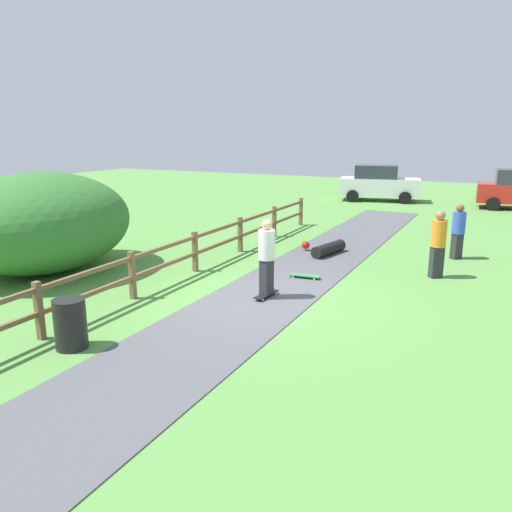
{
  "coord_description": "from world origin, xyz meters",
  "views": [
    {
      "loc": [
        4.82,
        -9.85,
        3.75
      ],
      "look_at": [
        -0.1,
        -0.02,
        1.0
      ],
      "focal_mm": 35.49,
      "sensor_mm": 36.0,
      "label": 1
    }
  ],
  "objects_px": {
    "bush_large": "(42,222)",
    "skater_riding": "(267,254)",
    "bystander_orange": "(438,241)",
    "bystander_blue": "(458,229)",
    "trash_bin": "(70,324)",
    "skateboard_loose": "(304,276)",
    "parked_car_white": "(379,183)",
    "skater_fallen": "(327,248)"
  },
  "relations": [
    {
      "from": "trash_bin",
      "to": "skater_riding",
      "type": "height_order",
      "value": "skater_riding"
    },
    {
      "from": "bystander_orange",
      "to": "skater_fallen",
      "type": "bearing_deg",
      "value": 162.07
    },
    {
      "from": "trash_bin",
      "to": "bystander_orange",
      "type": "xyz_separation_m",
      "value": [
        5.13,
        7.48,
        0.52
      ]
    },
    {
      "from": "trash_bin",
      "to": "parked_car_white",
      "type": "bearing_deg",
      "value": 89.29
    },
    {
      "from": "trash_bin",
      "to": "bush_large",
      "type": "bearing_deg",
      "value": 142.75
    },
    {
      "from": "skater_fallen",
      "to": "parked_car_white",
      "type": "relative_size",
      "value": 0.34
    },
    {
      "from": "bush_large",
      "to": "trash_bin",
      "type": "xyz_separation_m",
      "value": [
        4.5,
        -3.42,
        -0.89
      ]
    },
    {
      "from": "bystander_blue",
      "to": "parked_car_white",
      "type": "bearing_deg",
      "value": 113.76
    },
    {
      "from": "skater_fallen",
      "to": "trash_bin",
      "type": "bearing_deg",
      "value": -101.75
    },
    {
      "from": "bystander_orange",
      "to": "bystander_blue",
      "type": "relative_size",
      "value": 1.08
    },
    {
      "from": "skateboard_loose",
      "to": "bystander_orange",
      "type": "distance_m",
      "value": 3.54
    },
    {
      "from": "bush_large",
      "to": "skater_riding",
      "type": "bearing_deg",
      "value": 5.13
    },
    {
      "from": "skateboard_loose",
      "to": "bystander_blue",
      "type": "distance_m",
      "value": 5.25
    },
    {
      "from": "trash_bin",
      "to": "skater_riding",
      "type": "relative_size",
      "value": 0.5
    },
    {
      "from": "bystander_blue",
      "to": "parked_car_white",
      "type": "height_order",
      "value": "parked_car_white"
    },
    {
      "from": "bystander_blue",
      "to": "bush_large",
      "type": "bearing_deg",
      "value": -147.03
    },
    {
      "from": "bystander_orange",
      "to": "skateboard_loose",
      "type": "bearing_deg",
      "value": -151.25
    },
    {
      "from": "bystander_blue",
      "to": "parked_car_white",
      "type": "xyz_separation_m",
      "value": [
        -5.13,
        11.65,
        0.06
      ]
    },
    {
      "from": "skateboard_loose",
      "to": "parked_car_white",
      "type": "relative_size",
      "value": 0.18
    },
    {
      "from": "skater_fallen",
      "to": "skater_riding",
      "type": "bearing_deg",
      "value": -88.49
    },
    {
      "from": "skater_riding",
      "to": "bystander_blue",
      "type": "relative_size",
      "value": 1.11
    },
    {
      "from": "skater_riding",
      "to": "trash_bin",
      "type": "bearing_deg",
      "value": -115.43
    },
    {
      "from": "trash_bin",
      "to": "bystander_orange",
      "type": "distance_m",
      "value": 9.08
    },
    {
      "from": "bystander_orange",
      "to": "bystander_blue",
      "type": "height_order",
      "value": "bystander_orange"
    },
    {
      "from": "skater_fallen",
      "to": "bystander_orange",
      "type": "height_order",
      "value": "bystander_orange"
    },
    {
      "from": "skateboard_loose",
      "to": "bystander_orange",
      "type": "xyz_separation_m",
      "value": [
        3.01,
        1.65,
        0.89
      ]
    },
    {
      "from": "bystander_orange",
      "to": "bystander_blue",
      "type": "distance_m",
      "value": 2.38
    },
    {
      "from": "trash_bin",
      "to": "skater_fallen",
      "type": "distance_m",
      "value": 8.75
    },
    {
      "from": "bystander_orange",
      "to": "bush_large",
      "type": "bearing_deg",
      "value": -157.17
    },
    {
      "from": "bush_large",
      "to": "skateboard_loose",
      "type": "height_order",
      "value": "bush_large"
    },
    {
      "from": "skater_riding",
      "to": "bystander_orange",
      "type": "xyz_separation_m",
      "value": [
        3.23,
        3.48,
        -0.06
      ]
    },
    {
      "from": "bystander_orange",
      "to": "parked_car_white",
      "type": "distance_m",
      "value": 14.84
    },
    {
      "from": "skater_fallen",
      "to": "parked_car_white",
      "type": "xyz_separation_m",
      "value": [
        -1.51,
        12.93,
        0.76
      ]
    },
    {
      "from": "parked_car_white",
      "to": "bush_large",
      "type": "bearing_deg",
      "value": -104.79
    },
    {
      "from": "skater_fallen",
      "to": "bystander_blue",
      "type": "distance_m",
      "value": 3.9
    },
    {
      "from": "bush_large",
      "to": "skater_riding",
      "type": "xyz_separation_m",
      "value": [
        6.4,
        0.57,
        -0.31
      ]
    },
    {
      "from": "skater_riding",
      "to": "parked_car_white",
      "type": "height_order",
      "value": "parked_car_white"
    },
    {
      "from": "bush_large",
      "to": "bystander_blue",
      "type": "relative_size",
      "value": 3.09
    },
    {
      "from": "skater_fallen",
      "to": "bystander_orange",
      "type": "relative_size",
      "value": 0.85
    },
    {
      "from": "bystander_orange",
      "to": "bystander_blue",
      "type": "bearing_deg",
      "value": 83.57
    },
    {
      "from": "bush_large",
      "to": "skater_riding",
      "type": "relative_size",
      "value": 2.78
    },
    {
      "from": "skateboard_loose",
      "to": "parked_car_white",
      "type": "distance_m",
      "value": 15.8
    }
  ]
}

